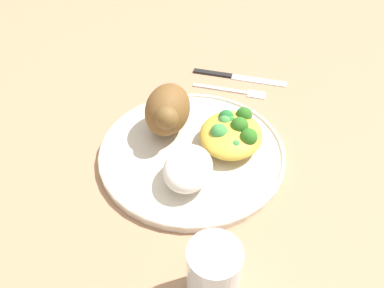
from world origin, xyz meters
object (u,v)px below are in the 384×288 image
at_px(plate, 192,152).
at_px(roasted_chicken, 168,110).
at_px(water_glass, 213,274).
at_px(rice_pile, 188,168).
at_px(mac_cheese_with_broccoli, 232,132).
at_px(knife, 231,76).
at_px(fork, 233,90).

relative_size(plate, roasted_chicken, 2.75).
distance_m(roasted_chicken, water_glass, 0.28).
bearing_deg(rice_pile, roasted_chicken, -148.23).
xyz_separation_m(plate, mac_cheese_with_broccoli, (-0.03, 0.06, 0.03)).
bearing_deg(knife, rice_pile, -1.97).
height_order(mac_cheese_with_broccoli, fork, mac_cheese_with_broccoli).
distance_m(plate, roasted_chicken, 0.08).
bearing_deg(rice_pile, water_glass, 24.66).
relative_size(mac_cheese_with_broccoli, knife, 0.59).
distance_m(plate, water_glass, 0.23).
xyz_separation_m(mac_cheese_with_broccoli, knife, (-0.21, -0.04, -0.03)).
xyz_separation_m(rice_pile, knife, (-0.30, 0.01, -0.03)).
height_order(plate, rice_pile, rice_pile).
relative_size(roasted_chicken, water_glass, 1.18).
distance_m(rice_pile, knife, 0.30).
relative_size(plate, knife, 1.57).
bearing_deg(fork, knife, -164.76).
distance_m(mac_cheese_with_broccoli, knife, 0.21).
relative_size(knife, water_glass, 2.07).
bearing_deg(rice_pile, plate, -170.48).
xyz_separation_m(roasted_chicken, rice_pile, (0.10, 0.06, -0.02)).
bearing_deg(roasted_chicken, plate, 55.09).
xyz_separation_m(rice_pile, water_glass, (0.15, 0.07, 0.01)).
height_order(rice_pile, mac_cheese_with_broccoli, mac_cheese_with_broccoli).
bearing_deg(fork, rice_pile, -5.34).
xyz_separation_m(roasted_chicken, water_glass, (0.25, 0.13, -0.01)).
xyz_separation_m(rice_pile, fork, (-0.25, 0.02, -0.04)).
xyz_separation_m(mac_cheese_with_broccoli, fork, (-0.16, -0.02, -0.03)).
bearing_deg(roasted_chicken, mac_cheese_with_broccoli, 88.16).
relative_size(plate, water_glass, 3.25).
relative_size(rice_pile, fork, 0.62).
height_order(fork, knife, knife).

